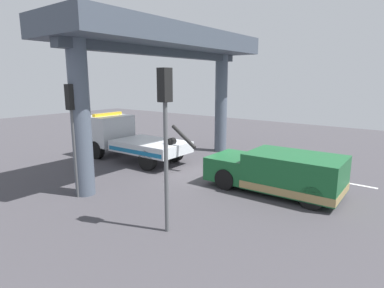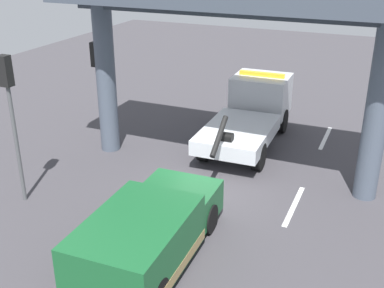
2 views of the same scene
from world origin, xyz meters
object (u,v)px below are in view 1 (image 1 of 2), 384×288
at_px(tow_truck_white, 125,137).
at_px(traffic_light_far, 72,116).
at_px(traffic_light_near, 165,116).
at_px(towed_van_green, 280,173).

xyz_separation_m(tow_truck_white, traffic_light_far, (-3.21, 5.10, 1.85)).
bearing_deg(traffic_light_near, traffic_light_far, 0.00).
relative_size(traffic_light_near, traffic_light_far, 1.11).
bearing_deg(traffic_light_near, towed_van_green, -103.95).
distance_m(tow_truck_white, traffic_light_far, 6.30).
bearing_deg(tow_truck_white, traffic_light_far, 122.23).
height_order(traffic_light_near, traffic_light_far, traffic_light_near).
bearing_deg(tow_truck_white, towed_van_green, -179.85).
bearing_deg(traffic_light_near, tow_truck_white, -33.46).
xyz_separation_m(tow_truck_white, traffic_light_near, (-7.71, 5.10, 2.17)).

